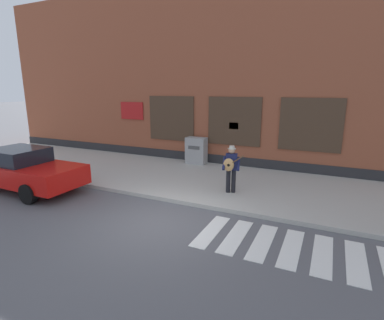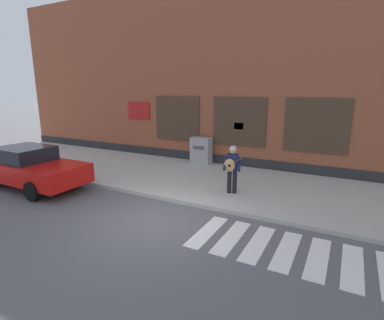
# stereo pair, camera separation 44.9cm
# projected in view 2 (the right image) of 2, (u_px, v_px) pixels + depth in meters

# --- Properties ---
(ground_plane) EXTENTS (160.00, 160.00, 0.00)m
(ground_plane) POSITION_uv_depth(u_px,v_px,m) (158.00, 222.00, 8.34)
(ground_plane) COLOR #56565B
(sidewalk) EXTENTS (28.00, 5.17, 0.13)m
(sidewalk) POSITION_uv_depth(u_px,v_px,m) (215.00, 181.00, 11.77)
(sidewalk) COLOR #ADAAA3
(sidewalk) RESTS_ON ground
(building_backdrop) EXTENTS (28.00, 4.06, 8.46)m
(building_backdrop) POSITION_uv_depth(u_px,v_px,m) (254.00, 76.00, 14.74)
(building_backdrop) COLOR brown
(building_backdrop) RESTS_ON ground
(crosswalk) EXTENTS (5.78, 1.90, 0.01)m
(crosswalk) POSITION_uv_depth(u_px,v_px,m) (318.00, 258.00, 6.55)
(crosswalk) COLOR silver
(crosswalk) RESTS_ON ground
(red_car) EXTENTS (4.61, 2.01, 1.53)m
(red_car) POSITION_uv_depth(u_px,v_px,m) (29.00, 167.00, 11.15)
(red_car) COLOR red
(red_car) RESTS_ON ground
(busker) EXTENTS (0.77, 0.63, 1.63)m
(busker) POSITION_uv_depth(u_px,v_px,m) (232.00, 167.00, 10.05)
(busker) COLOR black
(busker) RESTS_ON sidewalk
(utility_box) EXTENTS (0.96, 0.57, 1.25)m
(utility_box) POSITION_uv_depth(u_px,v_px,m) (201.00, 151.00, 14.21)
(utility_box) COLOR #9E9E9E
(utility_box) RESTS_ON sidewalk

